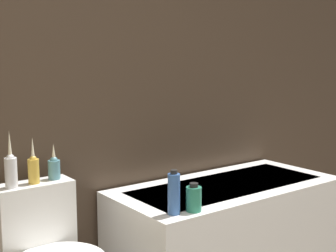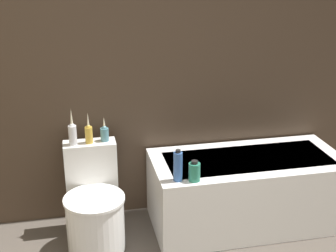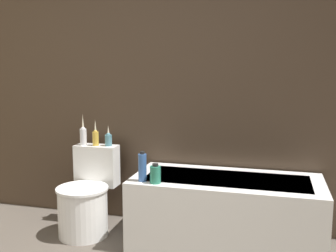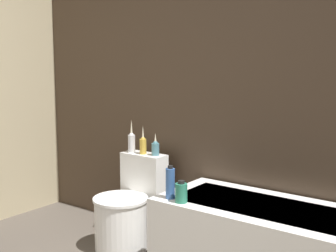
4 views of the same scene
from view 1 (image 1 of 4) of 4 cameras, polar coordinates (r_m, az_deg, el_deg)
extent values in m
cube|color=#423326|center=(2.61, -11.41, 8.43)|extent=(6.40, 0.06, 2.60)
cube|color=white|center=(2.94, 7.13, -12.06)|extent=(1.41, 0.66, 0.53)
cube|color=#B7BCC6|center=(2.86, 7.23, -7.17)|extent=(1.21, 0.46, 0.01)
cube|color=white|center=(2.40, -15.92, -10.72)|extent=(0.37, 0.16, 0.35)
cylinder|color=silver|center=(2.28, -18.59, -5.43)|extent=(0.06, 0.06, 0.14)
sphere|color=silver|center=(2.27, -18.68, -3.71)|extent=(0.04, 0.04, 0.04)
cone|color=beige|center=(2.25, -18.75, -2.13)|extent=(0.02, 0.02, 0.13)
cylinder|color=gold|center=(2.33, -16.06, -5.33)|extent=(0.05, 0.05, 0.12)
sphere|color=gold|center=(2.31, -16.12, -3.91)|extent=(0.03, 0.03, 0.03)
cone|color=beige|center=(2.30, -16.18, -2.61)|extent=(0.02, 0.02, 0.11)
cylinder|color=teal|center=(2.38, -13.71, -5.21)|extent=(0.06, 0.06, 0.09)
sphere|color=teal|center=(2.37, -13.75, -4.10)|extent=(0.04, 0.04, 0.04)
cone|color=beige|center=(2.37, -13.79, -3.10)|extent=(0.02, 0.02, 0.08)
cylinder|color=#335999|center=(2.29, 0.72, -8.30)|extent=(0.06, 0.06, 0.20)
cylinder|color=black|center=(2.26, 0.72, -5.62)|extent=(0.03, 0.03, 0.02)
cylinder|color=#267259|center=(2.35, 3.16, -8.89)|extent=(0.08, 0.08, 0.12)
cylinder|color=black|center=(2.33, 3.17, -7.20)|extent=(0.04, 0.04, 0.02)
camera|label=2|loc=(1.36, 111.41, 26.90)|focal=50.00mm
camera|label=3|loc=(2.42, 75.20, 3.70)|focal=42.00mm
camera|label=4|loc=(3.17, 65.42, 6.80)|focal=50.00mm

